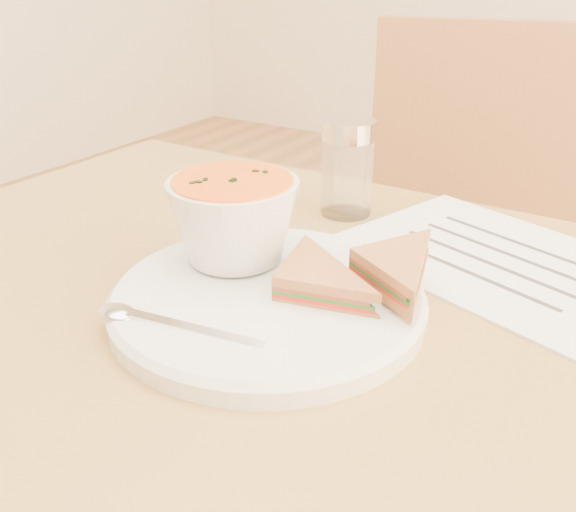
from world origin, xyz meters
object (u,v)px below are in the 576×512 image
Objects in this scene: plate at (268,302)px; condiment_shaker at (347,168)px; chair_far at (470,330)px; soup_bowl at (234,224)px.

condiment_shaker is at bearing 101.43° from plate.
soup_bowl is at bearing 58.62° from chair_far.
plate is at bearing 66.39° from chair_far.
soup_bowl is at bearing -92.84° from condiment_shaker.
plate is 2.29× the size of soup_bowl.
chair_far is 7.91× the size of condiment_shaker.
plate is 0.26m from condiment_shaker.
soup_bowl is (-0.13, -0.47, 0.33)m from chair_far.
soup_bowl is 1.07× the size of condiment_shaker.
chair_far reaches higher than plate.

